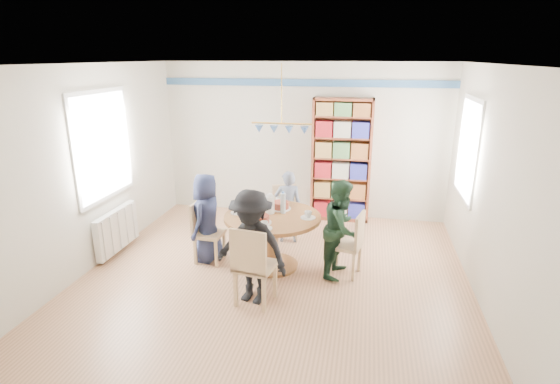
% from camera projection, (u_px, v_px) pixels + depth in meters
% --- Properties ---
extents(ground, '(5.00, 5.00, 0.00)m').
position_uv_depth(ground, '(274.00, 277.00, 5.76)').
color(ground, tan).
extents(room_shell, '(5.00, 5.00, 5.00)m').
position_uv_depth(room_shell, '(268.00, 141.00, 6.13)').
color(room_shell, white).
rests_on(room_shell, ground).
extents(radiator, '(0.12, 1.00, 0.60)m').
position_uv_depth(radiator, '(117.00, 230.00, 6.39)').
color(radiator, silver).
rests_on(radiator, ground).
extents(dining_table, '(1.30, 1.30, 0.75)m').
position_uv_depth(dining_table, '(273.00, 229.00, 5.88)').
color(dining_table, brown).
rests_on(dining_table, ground).
extents(chair_left, '(0.40, 0.40, 0.86)m').
position_uv_depth(chair_left, '(204.00, 229.00, 6.09)').
color(chair_left, '#D0B280').
rests_on(chair_left, ground).
extents(chair_right, '(0.46, 0.46, 0.87)m').
position_uv_depth(chair_right, '(351.00, 241.00, 5.68)').
color(chair_right, '#D0B280').
rests_on(chair_right, ground).
extents(chair_far, '(0.47, 0.47, 0.84)m').
position_uv_depth(chair_far, '(285.00, 209.00, 6.90)').
color(chair_far, '#D0B280').
rests_on(chair_far, ground).
extents(chair_near, '(0.50, 0.50, 0.98)m').
position_uv_depth(chair_near, '(252.00, 263.00, 4.95)').
color(chair_near, '#D0B280').
rests_on(chair_near, ground).
extents(person_left, '(0.45, 0.65, 1.26)m').
position_uv_depth(person_left, '(207.00, 218.00, 6.08)').
color(person_left, '#1C223E').
rests_on(person_left, ground).
extents(person_right, '(0.61, 0.72, 1.30)m').
position_uv_depth(person_right, '(342.00, 228.00, 5.65)').
color(person_right, '#172F1D').
rests_on(person_right, ground).
extents(person_far, '(0.46, 0.35, 1.14)m').
position_uv_depth(person_far, '(288.00, 207.00, 6.70)').
color(person_far, gray).
rests_on(person_far, ground).
extents(person_near, '(0.99, 0.71, 1.37)m').
position_uv_depth(person_near, '(252.00, 247.00, 5.01)').
color(person_near, black).
rests_on(person_near, ground).
extents(bookshelf, '(1.01, 0.30, 2.12)m').
position_uv_depth(bookshelf, '(341.00, 162.00, 7.51)').
color(bookshelf, brown).
rests_on(bookshelf, ground).
extents(tableware, '(1.16, 1.16, 0.30)m').
position_uv_depth(tableware, '(271.00, 210.00, 5.83)').
color(tableware, white).
rests_on(tableware, dining_table).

